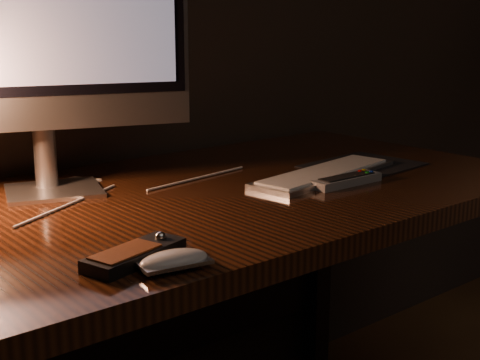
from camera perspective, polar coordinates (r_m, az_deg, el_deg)
desk at (r=1.38m, az=-7.33°, el=-6.07°), size 1.60×0.75×0.75m
monitor at (r=1.33m, az=-16.43°, el=13.38°), size 0.53×0.21×0.58m
keyboard at (r=1.46m, az=7.24°, el=0.57°), size 0.42×0.18×0.01m
mousepad at (r=1.59m, az=10.43°, el=1.26°), size 0.27×0.22×0.00m
mouse at (r=0.92m, az=-5.65°, el=-7.06°), size 0.11×0.07×0.02m
media_remote at (r=0.96m, az=-8.96°, el=-6.27°), size 0.17×0.10×0.03m
tv_remote at (r=1.40m, az=9.09°, el=-0.02°), size 0.17×0.05×0.02m
papers at (r=1.43m, az=-14.16°, el=-0.27°), size 0.13×0.11×0.01m
cable at (r=1.33m, az=-8.44°, el=-0.96°), size 0.57×0.18×0.01m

